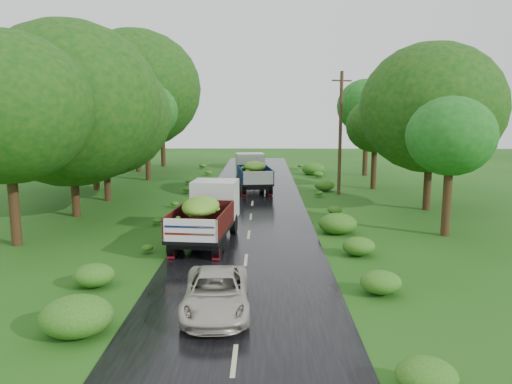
{
  "coord_description": "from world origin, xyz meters",
  "views": [
    {
      "loc": [
        0.68,
        -15.07,
        5.97
      ],
      "look_at": [
        0.31,
        10.3,
        1.7
      ],
      "focal_mm": 35.0,
      "sensor_mm": 36.0,
      "label": 1
    }
  ],
  "objects_px": {
    "truck_near": "(207,211)",
    "car": "(216,293)",
    "utility_pole": "(340,132)",
    "truck_far": "(253,171)"
  },
  "relations": [
    {
      "from": "truck_far",
      "to": "utility_pole",
      "type": "xyz_separation_m",
      "value": [
        6.08,
        -1.87,
        2.91
      ]
    },
    {
      "from": "car",
      "to": "utility_pole",
      "type": "height_order",
      "value": "utility_pole"
    },
    {
      "from": "car",
      "to": "utility_pole",
      "type": "bearing_deg",
      "value": 68.99
    },
    {
      "from": "truck_near",
      "to": "car",
      "type": "relative_size",
      "value": 1.5
    },
    {
      "from": "truck_near",
      "to": "car",
      "type": "xyz_separation_m",
      "value": [
        1.11,
        -7.82,
        -0.84
      ]
    },
    {
      "from": "truck_near",
      "to": "truck_far",
      "type": "distance_m",
      "value": 14.73
    },
    {
      "from": "utility_pole",
      "to": "truck_far",
      "type": "bearing_deg",
      "value": 141.75
    },
    {
      "from": "truck_far",
      "to": "car",
      "type": "relative_size",
      "value": 1.52
    },
    {
      "from": "truck_near",
      "to": "car",
      "type": "distance_m",
      "value": 7.94
    },
    {
      "from": "truck_far",
      "to": "car",
      "type": "xyz_separation_m",
      "value": [
        -0.61,
        -22.45,
        -0.85
      ]
    }
  ]
}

